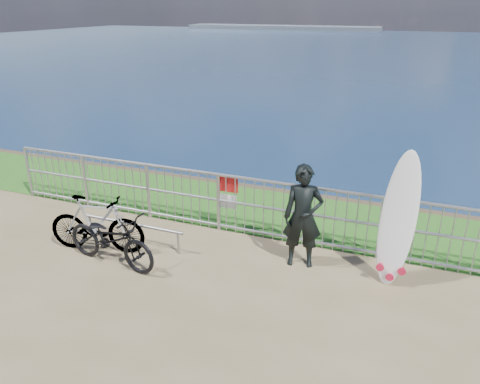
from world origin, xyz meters
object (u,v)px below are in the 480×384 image
at_px(bicycle_far, 97,224).
at_px(surfer, 303,217).
at_px(bicycle_near, 111,239).
at_px(surfboard, 397,224).

bearing_deg(bicycle_far, surfer, -87.85).
height_order(bicycle_near, bicycle_far, bicycle_far).
relative_size(surfer, bicycle_near, 0.98).
xyz_separation_m(surfboard, bicycle_far, (-4.72, -0.91, -0.44)).
bearing_deg(surfer, bicycle_far, -178.56).
relative_size(surfboard, bicycle_far, 1.22).
height_order(surfer, surfboard, surfboard).
height_order(surfboard, bicycle_near, surfboard).
xyz_separation_m(surfer, bicycle_far, (-3.32, -0.85, -0.34)).
xyz_separation_m(surfer, bicycle_near, (-2.83, -1.14, -0.39)).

